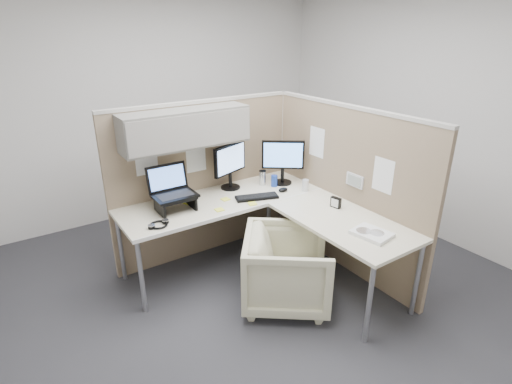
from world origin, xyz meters
TOP-DOWN VIEW (x-y plane):
  - ground at (0.00, 0.00)m, footprint 4.50×4.50m
  - partition_back at (-0.22, 0.83)m, footprint 2.00×0.36m
  - partition_right at (0.90, -0.07)m, footprint 0.07×2.03m
  - desk at (0.12, 0.13)m, footprint 2.00×1.98m
  - office_chair at (0.05, -0.31)m, footprint 0.97×0.98m
  - monitor_left at (0.10, 0.73)m, footprint 0.43×0.20m
  - monitor_right at (0.63, 0.54)m, footprint 0.37×0.29m
  - laptop_station at (-0.59, 0.57)m, footprint 0.38×0.32m
  - keyboard at (0.18, 0.35)m, footprint 0.44×0.26m
  - mouse at (0.50, 0.35)m, footprint 0.11×0.07m
  - travel_mug at (0.43, 0.62)m, footprint 0.07×0.07m
  - soda_can_green at (0.70, 0.24)m, footprint 0.07×0.07m
  - soda_can_silver at (0.51, 0.52)m, footprint 0.07×0.07m
  - sticky_note_a at (-0.26, 0.32)m, footprint 0.08×0.08m
  - sticky_note_c at (-0.42, 0.62)m, footprint 0.10×0.10m
  - sticky_note_d at (-0.09, 0.50)m, footprint 0.08×0.08m
  - sticky_note_b at (0.07, 0.26)m, footprint 0.09×0.09m
  - headphones at (-0.83, 0.33)m, footprint 0.19×0.18m
  - paper_stack at (0.52, -0.78)m, footprint 0.27×0.32m
  - desk_clock at (0.67, -0.23)m, footprint 0.06×0.10m

SIDE VIEW (x-z plane):
  - ground at x=0.00m, z-range 0.00..0.00m
  - office_chair at x=0.05m, z-range 0.00..0.74m
  - desk at x=0.12m, z-range 0.32..1.05m
  - sticky_note_a at x=-0.26m, z-range 0.73..0.74m
  - sticky_note_c at x=-0.42m, z-range 0.73..0.74m
  - sticky_note_d at x=-0.09m, z-range 0.73..0.74m
  - sticky_note_b at x=0.07m, z-range 0.73..0.74m
  - keyboard at x=0.18m, z-range 0.73..0.75m
  - headphones at x=-0.83m, z-range 0.73..0.76m
  - paper_stack at x=0.52m, z-range 0.73..0.76m
  - mouse at x=0.50m, z-range 0.73..0.77m
  - desk_clock at x=0.67m, z-range 0.73..0.83m
  - soda_can_green at x=0.70m, z-range 0.73..0.85m
  - soda_can_silver at x=0.51m, z-range 0.73..0.85m
  - travel_mug at x=0.43m, z-range 0.73..0.89m
  - partition_right at x=0.90m, z-range 0.00..1.63m
  - laptop_station at x=-0.59m, z-range 0.68..1.08m
  - monitor_left at x=0.10m, z-range 0.77..1.24m
  - monitor_right at x=0.63m, z-range 0.77..1.24m
  - partition_back at x=-0.22m, z-range 0.28..1.91m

